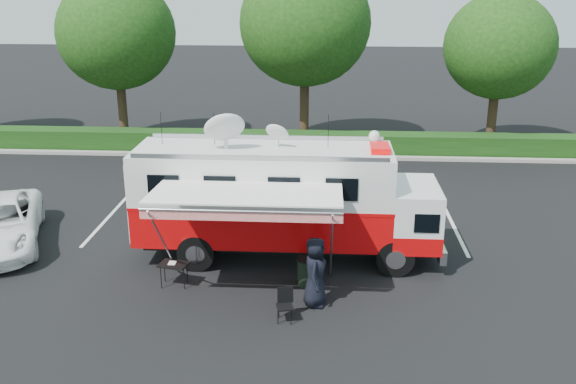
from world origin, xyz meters
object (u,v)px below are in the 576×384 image
at_px(white_suv, 0,246).
at_px(command_truck, 284,199).
at_px(folding_table, 174,265).
at_px(trash_bin, 306,272).

bearing_deg(white_suv, command_truck, -21.96).
height_order(command_truck, white_suv, command_truck).
bearing_deg(folding_table, command_truck, 35.95).
relative_size(white_suv, folding_table, 6.13).
xyz_separation_m(white_suv, folding_table, (6.13, -2.34, 0.61)).
height_order(white_suv, trash_bin, trash_bin).
bearing_deg(command_truck, trash_bin, -68.25).
xyz_separation_m(command_truck, white_suv, (-9.01, 0.24, -1.84)).
distance_m(white_suv, trash_bin, 9.97).
relative_size(command_truck, trash_bin, 11.37).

